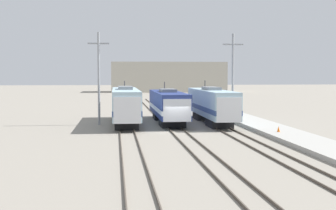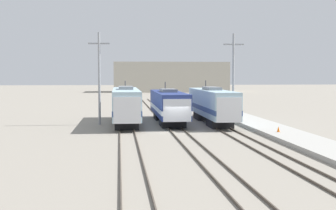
# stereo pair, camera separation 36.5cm
# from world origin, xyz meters

# --- Properties ---
(ground_plane) EXTENTS (400.00, 400.00, 0.00)m
(ground_plane) POSITION_xyz_m (0.00, 0.00, 0.00)
(ground_plane) COLOR gray
(rail_pair_far_left) EXTENTS (1.51, 120.00, 0.15)m
(rail_pair_far_left) POSITION_xyz_m (-5.03, 0.00, 0.07)
(rail_pair_far_left) COLOR #4C4238
(rail_pair_far_left) RESTS_ON ground_plane
(rail_pair_center) EXTENTS (1.51, 120.00, 0.15)m
(rail_pair_center) POSITION_xyz_m (0.00, 0.00, 0.07)
(rail_pair_center) COLOR #4C4238
(rail_pair_center) RESTS_ON ground_plane
(rail_pair_far_right) EXTENTS (1.51, 120.00, 0.15)m
(rail_pair_far_right) POSITION_xyz_m (5.03, 0.00, 0.07)
(rail_pair_far_right) COLOR #4C4238
(rail_pair_far_right) RESTS_ON ground_plane
(locomotive_far_left) EXTENTS (2.96, 17.41, 4.92)m
(locomotive_far_left) POSITION_xyz_m (-5.03, 6.85, 2.24)
(locomotive_far_left) COLOR #232326
(locomotive_far_left) RESTS_ON ground_plane
(locomotive_center) EXTENTS (3.13, 17.00, 4.78)m
(locomotive_center) POSITION_xyz_m (0.00, 7.93, 2.07)
(locomotive_center) COLOR black
(locomotive_center) RESTS_ON ground_plane
(locomotive_far_right) EXTENTS (2.79, 17.57, 4.95)m
(locomotive_far_right) POSITION_xyz_m (5.03, 6.94, 2.19)
(locomotive_far_right) COLOR #232326
(locomotive_far_right) RESTS_ON ground_plane
(catenary_tower_left) EXTENTS (2.42, 0.27, 10.43)m
(catenary_tower_left) POSITION_xyz_m (-8.00, 6.82, 5.52)
(catenary_tower_left) COLOR gray
(catenary_tower_left) RESTS_ON ground_plane
(catenary_tower_right) EXTENTS (2.42, 0.27, 10.43)m
(catenary_tower_right) POSITION_xyz_m (7.44, 6.82, 5.52)
(catenary_tower_right) COLOR gray
(catenary_tower_right) RESTS_ON ground_plane
(platform) EXTENTS (4.00, 120.00, 0.38)m
(platform) POSITION_xyz_m (9.54, 0.00, 0.19)
(platform) COLOR #A8A59E
(platform) RESTS_ON ground_plane
(traffic_cone) EXTENTS (0.28, 0.28, 0.54)m
(traffic_cone) POSITION_xyz_m (8.91, -4.66, 0.65)
(traffic_cone) COLOR orange
(traffic_cone) RESTS_ON platform
(depot_building) EXTENTS (36.45, 14.53, 9.57)m
(depot_building) POSITION_xyz_m (10.86, 105.15, 4.78)
(depot_building) COLOR #B2AD9E
(depot_building) RESTS_ON ground_plane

